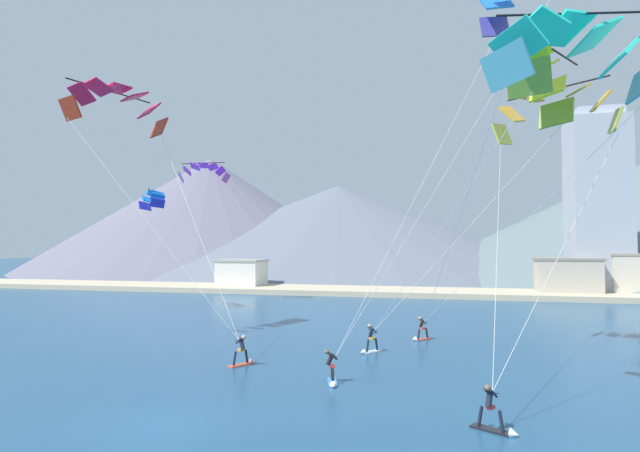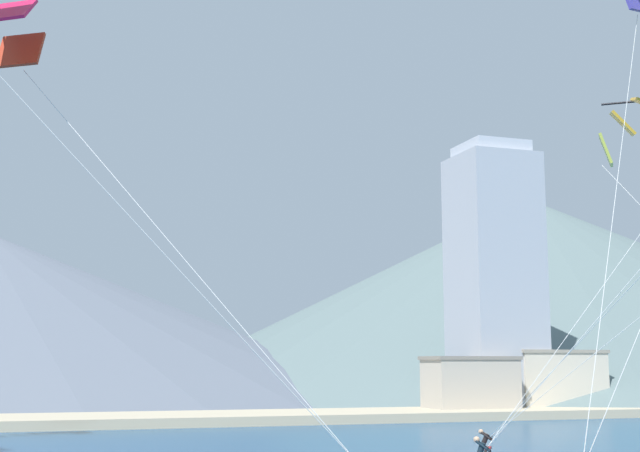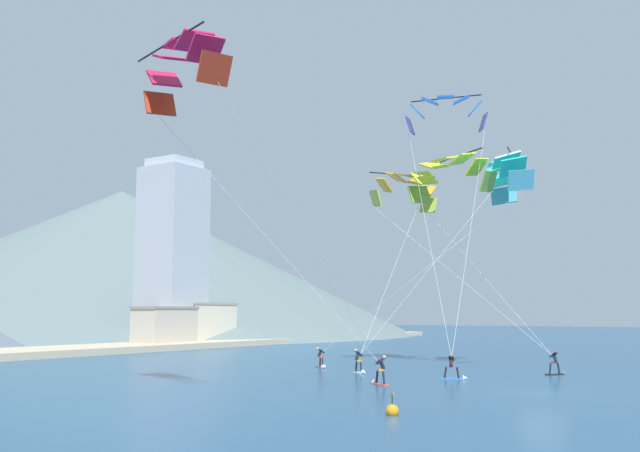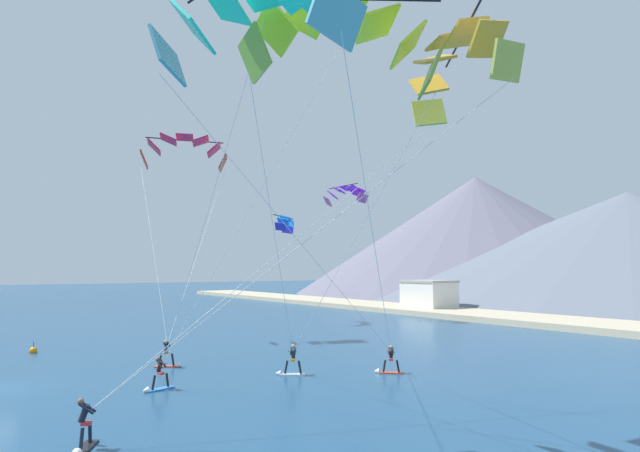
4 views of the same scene
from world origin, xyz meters
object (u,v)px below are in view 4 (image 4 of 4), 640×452
at_px(kitesurfer_near_trail, 387,365).
at_px(kitesurfer_far_left, 169,358).
at_px(kitesurfer_near_lead, 83,435).
at_px(parafoil_kite_near_lead, 453,64).
at_px(kitesurfer_mid_center, 156,380).
at_px(parafoil_kite_distant_high_outer, 345,193).
at_px(parafoil_kite_distant_low_drift, 286,222).
at_px(race_marker_buoy, 33,351).
at_px(parafoil_kite_far_left, 184,149).
at_px(parafoil_kite_near_trail, 253,10).
at_px(kitesurfer_far_right, 290,365).
at_px(parafoil_kite_far_right, 344,37).

bearing_deg(kitesurfer_near_trail, kitesurfer_far_left, -133.31).
height_order(kitesurfer_near_lead, parafoil_kite_near_lead, parafoil_kite_near_lead).
height_order(kitesurfer_mid_center, parafoil_kite_distant_high_outer, parafoil_kite_distant_high_outer).
bearing_deg(parafoil_kite_distant_low_drift, kitesurfer_near_trail, -19.73).
bearing_deg(kitesurfer_far_left, race_marker_buoy, -150.21).
xyz_separation_m(kitesurfer_near_trail, kitesurfer_far_left, (-9.31, -9.87, 0.10)).
relative_size(kitesurfer_near_trail, kitesurfer_far_left, 0.92).
xyz_separation_m(parafoil_kite_far_left, parafoil_kite_distant_high_outer, (-4.24, 22.05, -1.58)).
bearing_deg(parafoil_kite_near_trail, race_marker_buoy, -173.04).
xyz_separation_m(kitesurfer_far_left, parafoil_kite_distant_low_drift, (-18.32, 19.78, 11.05)).
bearing_deg(parafoil_kite_distant_low_drift, kitesurfer_far_left, -47.19).
relative_size(kitesurfer_near_lead, parafoil_kite_near_trail, 0.11).
height_order(kitesurfer_near_lead, parafoil_kite_near_trail, parafoil_kite_near_trail).
height_order(kitesurfer_near_trail, parafoil_kite_distant_high_outer, parafoil_kite_distant_high_outer).
xyz_separation_m(kitesurfer_far_right, parafoil_kite_distant_high_outer, (-22.60, 22.17, 14.90)).
relative_size(kitesurfer_far_left, race_marker_buoy, 1.77).
relative_size(kitesurfer_near_lead, parafoil_kite_far_right, 0.11).
xyz_separation_m(kitesurfer_near_lead, race_marker_buoy, (-23.68, 0.94, -0.38)).
relative_size(kitesurfer_near_trail, parafoil_kite_near_lead, 0.11).
height_order(kitesurfer_far_right, parafoil_kite_distant_high_outer, parafoil_kite_distant_high_outer).
relative_size(kitesurfer_near_trail, parafoil_kite_near_trail, 0.11).
bearing_deg(parafoil_kite_distant_high_outer, parafoil_kite_far_left, -79.12).
bearing_deg(parafoil_kite_near_trail, kitesurfer_mid_center, 177.80).
relative_size(kitesurfer_far_right, parafoil_kite_distant_low_drift, 0.38).
distance_m(kitesurfer_mid_center, parafoil_kite_distant_low_drift, 34.57).
height_order(kitesurfer_far_left, kitesurfer_far_right, kitesurfer_far_left).
relative_size(kitesurfer_mid_center, parafoil_kite_near_lead, 0.11).
bearing_deg(parafoil_kite_near_trail, kitesurfer_far_left, 169.65).
distance_m(kitesurfer_far_right, parafoil_kite_near_lead, 18.41).
height_order(parafoil_kite_far_right, parafoil_kite_distant_low_drift, parafoil_kite_far_right).
height_order(kitesurfer_mid_center, parafoil_kite_far_right, parafoil_kite_far_right).
relative_size(kitesurfer_far_left, parafoil_kite_near_trail, 0.11).
xyz_separation_m(kitesurfer_far_left, kitesurfer_far_right, (6.38, 4.89, -0.01)).
height_order(kitesurfer_near_lead, parafoil_kite_far_right, parafoil_kite_far_right).
xyz_separation_m(kitesurfer_near_lead, parafoil_kite_near_lead, (4.94, 13.55, 14.58)).
bearing_deg(kitesurfer_mid_center, parafoil_kite_far_left, 156.65).
bearing_deg(kitesurfer_far_left, kitesurfer_far_right, 37.46).
bearing_deg(race_marker_buoy, kitesurfer_near_trail, 38.51).
xyz_separation_m(kitesurfer_mid_center, parafoil_kite_far_right, (10.20, 4.13, 15.23)).
height_order(parafoil_kite_near_lead, parafoil_kite_far_right, parafoil_kite_far_right).
height_order(kitesurfer_mid_center, parafoil_kite_far_left, parafoil_kite_far_left).
bearing_deg(parafoil_kite_near_lead, parafoil_kite_distant_low_drift, 159.40).
bearing_deg(parafoil_kite_distant_high_outer, parafoil_kite_far_right, -38.55).
height_order(kitesurfer_near_lead, kitesurfer_near_trail, kitesurfer_near_lead).
distance_m(parafoil_kite_far_right, race_marker_buoy, 32.02).
distance_m(parafoil_kite_near_trail, parafoil_kite_far_left, 29.49).
relative_size(kitesurfer_near_lead, parafoil_kite_distant_low_drift, 0.37).
bearing_deg(parafoil_kite_near_lead, race_marker_buoy, -156.22).
xyz_separation_m(parafoil_kite_near_lead, parafoil_kite_distant_low_drift, (-35.89, 13.49, -3.49)).
distance_m(kitesurfer_near_lead, kitesurfer_far_left, 14.57).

